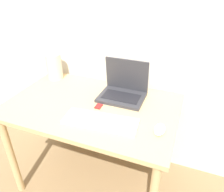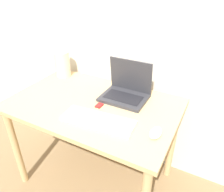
% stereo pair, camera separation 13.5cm
% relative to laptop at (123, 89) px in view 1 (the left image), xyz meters
% --- Properties ---
extents(wall_back, '(6.00, 0.05, 2.50)m').
position_rel_laptop_xyz_m(wall_back, '(-0.16, 0.25, 0.46)').
color(wall_back, silver).
rests_on(wall_back, ground_plane).
extents(desk, '(1.13, 0.72, 0.73)m').
position_rel_laptop_xyz_m(desk, '(-0.16, -0.18, -0.15)').
color(desk, tan).
rests_on(desk, ground_plane).
extents(laptop, '(0.31, 0.24, 0.26)m').
position_rel_laptop_xyz_m(laptop, '(0.00, 0.00, 0.00)').
color(laptop, '#333338').
rests_on(laptop, desk).
extents(keyboard, '(0.45, 0.19, 0.02)m').
position_rel_laptop_xyz_m(keyboard, '(-0.02, -0.34, -0.05)').
color(keyboard, white).
rests_on(keyboard, desk).
extents(mouse, '(0.06, 0.11, 0.03)m').
position_rel_laptop_xyz_m(mouse, '(0.31, -0.30, -0.04)').
color(mouse, white).
rests_on(mouse, desk).
extents(vase, '(0.12, 0.12, 0.30)m').
position_rel_laptop_xyz_m(vase, '(-0.61, 0.07, 0.09)').
color(vase, beige).
rests_on(vase, desk).
extents(mp3_player, '(0.04, 0.06, 0.01)m').
position_rel_laptop_xyz_m(mp3_player, '(-0.11, -0.19, -0.05)').
color(mp3_player, red).
rests_on(mp3_player, desk).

